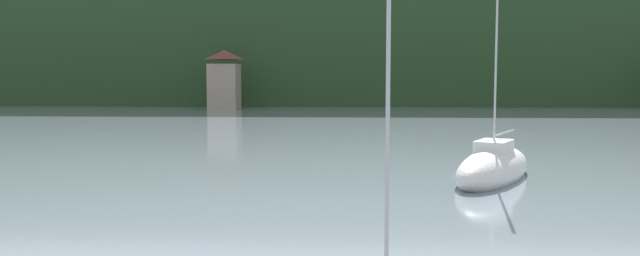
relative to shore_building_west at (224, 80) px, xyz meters
The scene contains 3 objects.
wooded_hillside 44.23m from the shore_building_west, 86.19° to the left, with size 352.00×67.90×37.50m.
shore_building_west is the anchor object (origin of this frame).
sailboat_mid_5 61.49m from the shore_building_west, 67.36° to the right, with size 5.82×8.20×9.64m.
Camera 1 is at (1.26, 17.69, 4.71)m, focal length 35.07 mm.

